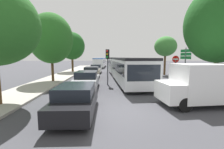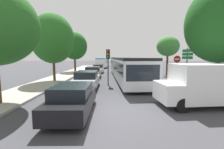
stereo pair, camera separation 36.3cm
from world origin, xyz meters
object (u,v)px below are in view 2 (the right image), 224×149
Objects in this scene: articulated_bus at (125,66)px; queued_car_black at (73,99)px; city_bus_rear at (103,62)px; direction_sign_post at (187,58)px; queued_car_silver at (87,80)px; tree_right_near at (221,24)px; traffic_light at (108,59)px; queued_car_tan at (93,72)px; queued_car_white at (98,69)px; no_entry_sign at (177,65)px; white_van at (207,84)px; tree_right_mid at (168,46)px; tree_left_mid at (53,39)px; tree_left_far at (75,46)px.

articulated_bus is 12.46m from queued_car_black.
direction_sign_post reaches higher than city_bus_rear.
queued_car_silver is 0.55× the size of tree_right_near.
city_bus_rear is 25.57m from traffic_light.
queued_car_tan is (-0.21, -20.91, -0.64)m from city_bus_rear.
no_entry_sign reaches higher than queued_car_white.
white_van is (7.04, 1.12, 0.52)m from queued_car_black.
city_bus_rear is 2.65× the size of queued_car_tan.
white_van is 0.65× the size of tree_right_near.
queued_car_black is 1.00× the size of queued_car_white.
queued_car_white is 18.23m from tree_right_near.
queued_car_silver reaches higher than queued_car_tan.
tree_right_mid reaches higher than white_van.
tree_right_near is (1.24, -3.99, 3.18)m from no_entry_sign.
tree_right_mid is at bearing 113.94° from articulated_bus.
queued_car_silver is 1.53× the size of no_entry_sign.
tree_right_mid reaches higher than queued_car_white.
queued_car_black is 11.36m from tree_right_near.
traffic_light is at bearing 157.52° from tree_right_near.
queued_car_tan is at bearing 35.11° from tree_left_mid.
queued_car_silver is 1.05× the size of queued_car_white.
white_van is 7.12m from no_entry_sign.
queued_car_black is 0.52× the size of tree_right_near.
tree_left_far reaches higher than white_van.
tree_left_mid is at bearing -19.16° from direction_sign_post.
queued_car_black is at bearing -46.20° from no_entry_sign.
direction_sign_post reaches higher than traffic_light.
tree_left_mid is at bearing 125.34° from queued_car_tan.
tree_right_mid is (0.86, 7.39, 1.66)m from direction_sign_post.
queued_car_tan is 1.50× the size of no_entry_sign.
tree_right_near is at bearing -135.97° from white_van.
queued_car_silver is 2.99m from traffic_light.
tree_left_mid is 15.66m from tree_right_mid.
tree_right_mid is (8.63, 7.78, 1.73)m from traffic_light.
queued_car_silver is 14.47m from tree_right_mid.
articulated_bus is at bearing 168.87° from traffic_light.
tree_left_mid reaches higher than queued_car_white.
white_van is 1.43× the size of direction_sign_post.
white_van is 5.50m from tree_right_near.
direction_sign_post is at bearing 106.15° from traffic_light.
queued_car_tan is at bearing -143.50° from traffic_light.
tree_left_mid is 10.51m from tree_left_far.
queued_car_tan is 5.28m from traffic_light.
direction_sign_post is at bearing -40.85° from tree_left_far.
tree_left_far is at bearing 162.70° from tree_right_mid.
direction_sign_post is at bearing 74.93° from no_entry_sign.
white_van is at bearing -131.48° from tree_right_near.
queued_car_tan is 6.68m from queued_car_white.
queued_car_black is at bearing -178.80° from queued_car_white.
queued_car_white is (-0.07, 12.92, -0.04)m from queued_car_silver.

